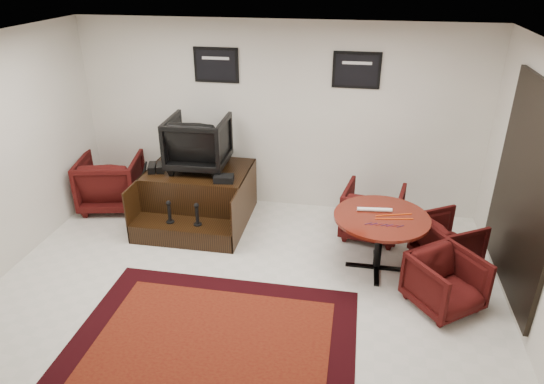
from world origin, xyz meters
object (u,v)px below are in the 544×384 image
at_px(meeting_table, 381,223).
at_px(table_chair_window, 448,238).
at_px(table_chair_corner, 446,280).
at_px(table_chair_back, 373,209).
at_px(shine_podium, 199,197).
at_px(armchair_side, 111,180).
at_px(shine_chair, 198,140).

bearing_deg(meeting_table, table_chair_window, 20.33).
height_order(meeting_table, table_chair_corner, meeting_table).
relative_size(meeting_table, table_chair_back, 1.44).
height_order(shine_podium, table_chair_corner, shine_podium).
distance_m(meeting_table, table_chair_corner, 0.99).
bearing_deg(table_chair_back, shine_podium, 9.92).
distance_m(armchair_side, table_chair_window, 4.97).
bearing_deg(armchair_side, table_chair_corner, 149.04).
distance_m(meeting_table, table_chair_back, 0.89).
relative_size(armchair_side, table_chair_back, 1.14).
distance_m(table_chair_window, table_chair_corner, 0.95).
distance_m(table_chair_back, table_chair_window, 1.07).
bearing_deg(table_chair_window, armchair_side, 50.85).
xyz_separation_m(table_chair_back, table_chair_corner, (0.79, -1.46, -0.05)).
relative_size(armchair_side, table_chair_corner, 1.29).
bearing_deg(meeting_table, shine_chair, 158.60).
distance_m(table_chair_back, table_chair_corner, 1.66).
relative_size(shine_podium, table_chair_window, 2.20).
bearing_deg(shine_chair, table_chair_corner, 152.05).
distance_m(shine_podium, meeting_table, 2.76).
height_order(shine_chair, table_chair_back, shine_chair).
relative_size(armchair_side, table_chair_window, 1.32).
xyz_separation_m(shine_podium, table_chair_window, (3.46, -0.55, -0.01)).
relative_size(shine_chair, armchair_side, 0.94).
height_order(shine_chair, armchair_side, shine_chair).
bearing_deg(table_chair_window, shine_chair, 47.44).
bearing_deg(table_chair_corner, table_chair_window, 43.84).
bearing_deg(shine_chair, shine_podium, 88.28).
relative_size(table_chair_back, table_chair_window, 1.15).
bearing_deg(shine_podium, shine_chair, 90.00).
xyz_separation_m(armchair_side, table_chair_back, (3.98, -0.17, -0.06)).
bearing_deg(shine_chair, meeting_table, 156.87).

